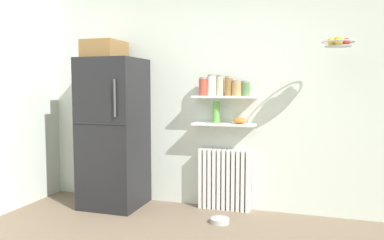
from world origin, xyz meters
TOP-DOWN VIEW (x-y plane):
  - back_wall at (0.00, 2.05)m, footprint 7.04×0.10m
  - refrigerator at (-1.20, 1.67)m, footprint 0.66×0.68m
  - radiator at (0.08, 1.92)m, footprint 0.59×0.12m
  - wall_shelf_lower at (0.08, 1.89)m, footprint 0.71×0.22m
  - wall_shelf_upper at (0.08, 1.89)m, footprint 0.71×0.22m
  - storage_jar_0 at (-0.16, 1.89)m, footprint 0.11×0.11m
  - storage_jar_1 at (-0.06, 1.89)m, footprint 0.11×0.11m
  - storage_jar_2 at (0.03, 1.89)m, footprint 0.08×0.08m
  - storage_jar_3 at (0.13, 1.89)m, footprint 0.09×0.09m
  - storage_jar_4 at (0.22, 1.89)m, footprint 0.12×0.12m
  - storage_jar_5 at (0.32, 1.89)m, footprint 0.10×0.10m
  - vase at (-0.01, 1.89)m, footprint 0.08×0.08m
  - shelf_bowl at (0.25, 1.89)m, footprint 0.15×0.15m
  - pet_food_bowl at (0.14, 1.47)m, footprint 0.19×0.19m
  - hanging_fruit_basket at (1.24, 1.65)m, footprint 0.30×0.30m

SIDE VIEW (x-z plane):
  - pet_food_bowl at x=0.14m, z-range 0.00..0.05m
  - radiator at x=0.08m, z-range 0.00..0.70m
  - refrigerator at x=-1.20m, z-range -0.06..1.88m
  - wall_shelf_lower at x=0.08m, z-range 0.97..1.00m
  - shelf_bowl at x=0.25m, z-range 1.00..1.07m
  - vase at x=-0.01m, z-range 1.00..1.24m
  - wall_shelf_upper at x=0.08m, z-range 1.28..1.31m
  - back_wall at x=0.00m, z-range 0.00..2.60m
  - storage_jar_5 at x=0.32m, z-range 1.30..1.47m
  - storage_jar_4 at x=0.22m, z-range 1.30..1.47m
  - storage_jar_0 at x=-0.16m, z-range 1.30..1.51m
  - storage_jar_3 at x=0.13m, z-range 1.30..1.52m
  - storage_jar_2 at x=0.03m, z-range 1.30..1.53m
  - storage_jar_1 at x=-0.06m, z-range 1.30..1.54m
  - hanging_fruit_basket at x=1.24m, z-range 1.78..1.87m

